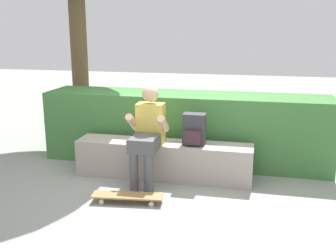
# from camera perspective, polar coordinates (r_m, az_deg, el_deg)

# --- Properties ---
(ground_plane) EXTENTS (24.00, 24.00, 0.00)m
(ground_plane) POSITION_cam_1_polar(r_m,az_deg,el_deg) (5.04, -1.45, -8.50)
(ground_plane) COLOR gray
(bench_main) EXTENTS (2.29, 0.43, 0.47)m
(bench_main) POSITION_cam_1_polar(r_m,az_deg,el_deg) (5.25, -0.63, -4.83)
(bench_main) COLOR #A4978D
(bench_main) RESTS_ON ground
(person_skater) EXTENTS (0.49, 0.62, 1.22)m
(person_skater) POSITION_cam_1_polar(r_m,az_deg,el_deg) (4.96, -2.92, -0.76)
(person_skater) COLOR gold
(person_skater) RESTS_ON ground
(skateboard_near_person) EXTENTS (0.82, 0.29, 0.09)m
(skateboard_near_person) POSITION_cam_1_polar(r_m,az_deg,el_deg) (4.59, -5.80, -9.90)
(skateboard_near_person) COLOR olive
(skateboard_near_person) RESTS_ON ground
(backpack_on_bench) EXTENTS (0.28, 0.23, 0.40)m
(backpack_on_bench) POSITION_cam_1_polar(r_m,az_deg,el_deg) (5.04, 3.74, -0.54)
(backpack_on_bench) COLOR #333338
(backpack_on_bench) RESTS_ON bench_main
(hedge_row) EXTENTS (4.06, 0.77, 1.00)m
(hedge_row) POSITION_cam_1_polar(r_m,az_deg,el_deg) (5.81, 2.47, -0.25)
(hedge_row) COLOR #3E7439
(hedge_row) RESTS_ON ground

